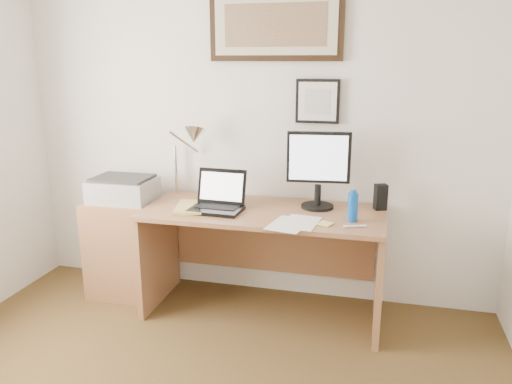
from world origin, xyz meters
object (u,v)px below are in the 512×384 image
(laptop, at_px, (218,201))
(water_bottle, at_px, (353,207))
(desk, at_px, (266,239))
(printer, at_px, (123,189))
(book, at_px, (176,207))
(side_cabinet, at_px, (125,248))
(lcd_monitor, at_px, (318,166))

(laptop, bearing_deg, water_bottle, -2.53)
(desk, bearing_deg, printer, -178.17)
(water_bottle, height_order, book, water_bottle)
(water_bottle, relative_size, book, 0.59)
(side_cabinet, distance_m, book, 0.65)
(side_cabinet, bearing_deg, lcd_monitor, 3.61)
(lcd_monitor, xyz_separation_m, printer, (-1.40, -0.09, -0.22))
(side_cabinet, height_order, laptop, laptop)
(book, bearing_deg, lcd_monitor, 15.06)
(book, bearing_deg, laptop, 11.25)
(printer, bearing_deg, book, -18.52)
(desk, bearing_deg, water_bottle, -16.69)
(side_cabinet, relative_size, desk, 0.46)
(water_bottle, bearing_deg, desk, 163.31)
(desk, bearing_deg, laptop, -155.14)
(desk, distance_m, lcd_monitor, 0.63)
(lcd_monitor, bearing_deg, side_cabinet, -176.39)
(water_bottle, distance_m, book, 1.17)
(laptop, bearing_deg, lcd_monitor, 16.67)
(laptop, bearing_deg, printer, 172.14)
(laptop, xyz_separation_m, lcd_monitor, (0.64, 0.19, 0.23))
(printer, bearing_deg, lcd_monitor, 3.59)
(water_bottle, relative_size, desk, 0.11)
(water_bottle, bearing_deg, side_cabinet, 175.11)
(water_bottle, distance_m, desk, 0.70)
(water_bottle, xyz_separation_m, book, (-1.17, -0.02, -0.08))
(side_cabinet, relative_size, lcd_monitor, 1.40)
(desk, relative_size, laptop, 4.57)
(side_cabinet, xyz_separation_m, water_bottle, (1.66, -0.14, 0.48))
(laptop, relative_size, lcd_monitor, 0.67)
(book, relative_size, printer, 0.70)
(laptop, relative_size, printer, 0.80)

